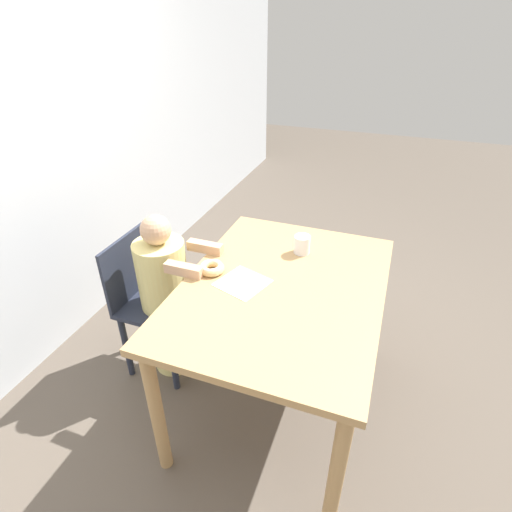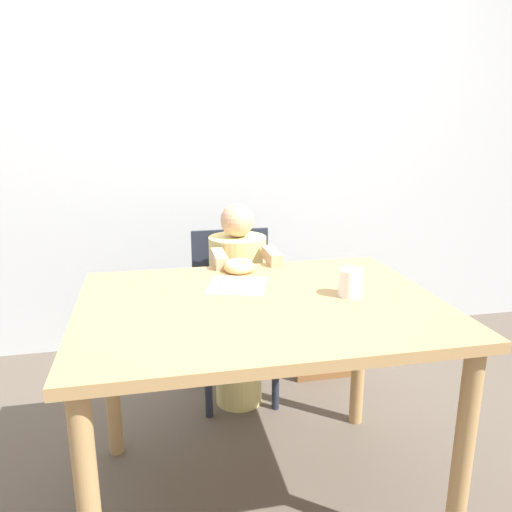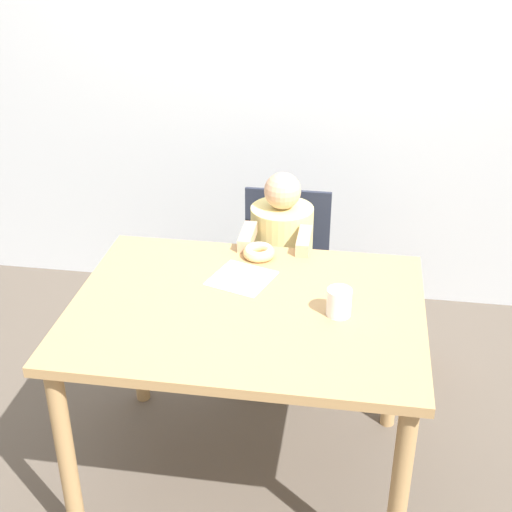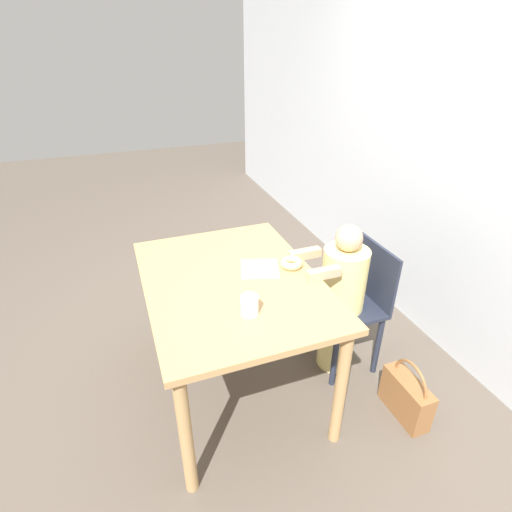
% 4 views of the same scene
% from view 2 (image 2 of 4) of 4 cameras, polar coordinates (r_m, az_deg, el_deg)
% --- Properties ---
extents(ground_plane, '(12.00, 12.00, 0.00)m').
position_cam_2_polar(ground_plane, '(2.06, 0.51, -25.86)').
color(ground_plane, brown).
extents(wall_back, '(8.00, 0.05, 2.50)m').
position_cam_2_polar(wall_back, '(3.00, -5.62, 13.20)').
color(wall_back, silver).
rests_on(wall_back, ground_plane).
extents(dining_table, '(1.19, 0.89, 0.77)m').
position_cam_2_polar(dining_table, '(1.69, 0.57, -8.51)').
color(dining_table, tan).
rests_on(dining_table, ground_plane).
extents(chair, '(0.39, 0.37, 0.83)m').
position_cam_2_polar(chair, '(2.49, -2.45, -6.19)').
color(chair, '#232838').
rests_on(chair, ground_plane).
extents(child_figure, '(0.27, 0.43, 0.99)m').
position_cam_2_polar(child_figure, '(2.37, -2.05, -6.05)').
color(child_figure, '#E0D17F').
rests_on(child_figure, ground_plane).
extents(donut, '(0.12, 0.12, 0.04)m').
position_cam_2_polar(donut, '(1.97, -1.93, -1.15)').
color(donut, '#DBB270').
rests_on(donut, dining_table).
extents(napkin, '(0.26, 0.26, 0.00)m').
position_cam_2_polar(napkin, '(1.81, -2.14, -3.37)').
color(napkin, white).
rests_on(napkin, dining_table).
extents(handbag, '(0.32, 0.12, 0.37)m').
position_cam_2_polar(handbag, '(2.79, 7.66, -10.82)').
color(handbag, brown).
rests_on(handbag, ground_plane).
extents(cup, '(0.08, 0.08, 0.09)m').
position_cam_2_polar(cup, '(1.72, 10.75, -3.00)').
color(cup, white).
rests_on(cup, dining_table).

